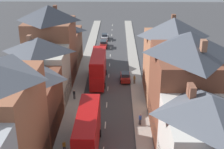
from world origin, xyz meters
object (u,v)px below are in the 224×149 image
object	(u,v)px
car_mid_black	(105,36)
pedestrian_mid_left	(64,146)
double_decker_bus_lead	(98,67)
pedestrian_mid_right	(140,119)
car_near_blue	(104,44)
car_parked_left_a	(125,77)
pedestrian_far_left	(74,94)
pedestrian_far_right	(134,79)
double_decker_bus_mid_street	(88,132)

from	to	relation	value
car_mid_black	pedestrian_mid_left	world-z (taller)	pedestrian_mid_left
double_decker_bus_lead	car_mid_black	distance (m)	28.58
pedestrian_mid_right	car_near_blue	bearing A→B (deg)	100.21
double_decker_bus_lead	car_mid_black	xyz separation A→B (m)	(0.01, 28.51, -2.02)
pedestrian_mid_left	car_parked_left_a	bearing A→B (deg)	70.64
pedestrian_mid_left	pedestrian_far_left	distance (m)	14.21
car_near_blue	car_mid_black	size ratio (longest dim) A/B	1.13
car_parked_left_a	pedestrian_far_left	size ratio (longest dim) A/B	2.41
pedestrian_far_left	pedestrian_far_right	world-z (taller)	same
double_decker_bus_mid_street	car_near_blue	xyz separation A→B (m)	(0.01, 42.87, -1.96)
car_near_blue	pedestrian_far_left	world-z (taller)	pedestrian_far_left
double_decker_bus_lead	pedestrian_far_right	distance (m)	6.84
car_near_blue	pedestrian_far_left	size ratio (longest dim) A/B	2.79
car_parked_left_a	pedestrian_far_left	xyz separation A→B (m)	(-8.39, -7.79, 0.18)
double_decker_bus_lead	car_mid_black	size ratio (longest dim) A/B	2.73
pedestrian_mid_left	pedestrian_far_left	bearing A→B (deg)	92.68
car_mid_black	car_parked_left_a	bearing A→B (deg)	-80.12
pedestrian_far_right	pedestrian_mid_right	bearing A→B (deg)	-89.58
pedestrian_mid_right	pedestrian_mid_left	bearing A→B (deg)	-145.41
pedestrian_mid_left	pedestrian_far_right	distance (m)	22.54
double_decker_bus_mid_street	pedestrian_far_right	bearing A→B (deg)	72.16
car_parked_left_a	pedestrian_far_right	size ratio (longest dim) A/B	2.41
pedestrian_mid_left	pedestrian_mid_right	world-z (taller)	same
double_decker_bus_lead	pedestrian_far_left	distance (m)	8.39
double_decker_bus_lead	pedestrian_mid_left	size ratio (longest dim) A/B	6.71
car_mid_black	pedestrian_far_left	world-z (taller)	pedestrian_far_left
car_parked_left_a	car_mid_black	distance (m)	28.56
double_decker_bus_mid_street	car_parked_left_a	size ratio (longest dim) A/B	2.79
car_mid_black	double_decker_bus_lead	bearing A→B (deg)	-90.02
car_parked_left_a	pedestrian_far_right	world-z (taller)	pedestrian_far_right
pedestrian_far_right	pedestrian_far_left	bearing A→B (deg)	-147.66
pedestrian_far_left	car_near_blue	bearing A→B (deg)	83.13
double_decker_bus_lead	pedestrian_far_right	world-z (taller)	double_decker_bus_lead
pedestrian_far_left	car_mid_black	bearing A→B (deg)	84.45
car_mid_black	double_decker_bus_mid_street	bearing A→B (deg)	-90.01
pedestrian_mid_right	pedestrian_far_left	xyz separation A→B (m)	(-10.09, 7.69, 0.00)
car_near_blue	pedestrian_mid_right	distance (m)	37.26
car_mid_black	pedestrian_mid_right	size ratio (longest dim) A/B	2.46
pedestrian_mid_right	pedestrian_far_left	world-z (taller)	same
double_decker_bus_lead	double_decker_bus_mid_street	size ratio (longest dim) A/B	1.00
pedestrian_far_right	double_decker_bus_mid_street	bearing A→B (deg)	-107.84
car_near_blue	pedestrian_far_right	bearing A→B (deg)	-73.99
car_near_blue	car_mid_black	world-z (taller)	car_near_blue
pedestrian_mid_right	car_parked_left_a	bearing A→B (deg)	96.27
pedestrian_far_left	pedestrian_mid_right	bearing A→B (deg)	-37.32
double_decker_bus_lead	car_near_blue	size ratio (longest dim) A/B	2.41
double_decker_bus_lead	double_decker_bus_mid_street	bearing A→B (deg)	-90.00
pedestrian_mid_left	pedestrian_mid_right	size ratio (longest dim) A/B	1.00
car_mid_black	pedestrian_mid_left	xyz separation A→B (m)	(-2.82, -50.13, 0.24)
double_decker_bus_lead	car_near_blue	world-z (taller)	double_decker_bus_lead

